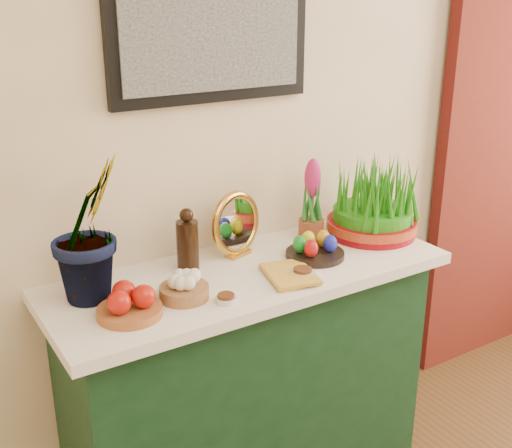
{
  "coord_description": "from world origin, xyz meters",
  "views": [
    {
      "loc": [
        -1.37,
        0.29,
        1.8
      ],
      "look_at": [
        -0.33,
        1.95,
        1.07
      ],
      "focal_mm": 45.0,
      "sensor_mm": 36.0,
      "label": 1
    }
  ],
  "objects": [
    {
      "name": "spice_dish_right",
      "position": [
        -0.21,
        1.85,
        0.9
      ],
      "size": [
        0.08,
        0.08,
        0.03
      ],
      "color": "silver",
      "rests_on": "tablecloth"
    },
    {
      "name": "sideboard",
      "position": [
        -0.33,
        2.0,
        0.42
      ],
      "size": [
        1.3,
        0.45,
        0.85
      ],
      "primitive_type": "cube",
      "color": "#15391F",
      "rests_on": "ground"
    },
    {
      "name": "vinegar_cruet",
      "position": [
        -0.5,
        2.11,
        0.99
      ],
      "size": [
        0.08,
        0.08,
        0.22
      ],
      "color": "black",
      "rests_on": "tablecloth"
    },
    {
      "name": "hyacinth_pink",
      "position": [
        0.02,
        2.11,
        1.03
      ],
      "size": [
        0.1,
        0.1,
        0.32
      ],
      "color": "brown",
      "rests_on": "tablecloth"
    },
    {
      "name": "mirror",
      "position": [
        -0.3,
        2.14,
        1.0
      ],
      "size": [
        0.24,
        0.12,
        0.24
      ],
      "color": "gold",
      "rests_on": "tablecloth"
    },
    {
      "name": "egg_plate",
      "position": [
        -0.07,
        1.97,
        0.92
      ],
      "size": [
        0.24,
        0.24,
        0.09
      ],
      "color": "black",
      "rests_on": "tablecloth"
    },
    {
      "name": "apple_bowl",
      "position": [
        -0.8,
        1.9,
        0.93
      ],
      "size": [
        0.21,
        0.21,
        0.1
      ],
      "color": "#995328",
      "rests_on": "tablecloth"
    },
    {
      "name": "tablecloth",
      "position": [
        -0.33,
        2.0,
        0.87
      ],
      "size": [
        1.4,
        0.55,
        0.04
      ],
      "primitive_type": "cube",
      "color": "white",
      "rests_on": "sideboard"
    },
    {
      "name": "hyacinth_green",
      "position": [
        -0.84,
        2.08,
        1.19
      ],
      "size": [
        0.38,
        0.36,
        0.59
      ],
      "primitive_type": "imported",
      "rotation": [
        0.0,
        0.0,
        0.51
      ],
      "color": "#257827",
      "rests_on": "tablecloth"
    },
    {
      "name": "wheatgrass_sabzeh",
      "position": [
        0.25,
        2.03,
        1.02
      ],
      "size": [
        0.35,
        0.35,
        0.29
      ],
      "color": "maroon",
      "rests_on": "tablecloth"
    },
    {
      "name": "spice_dish_left",
      "position": [
        -0.52,
        1.83,
        0.9
      ],
      "size": [
        0.07,
        0.07,
        0.03
      ],
      "color": "silver",
      "rests_on": "tablecloth"
    },
    {
      "name": "book",
      "position": [
        -0.32,
        1.89,
        0.9
      ],
      "size": [
        0.19,
        0.23,
        0.03
      ],
      "primitive_type": "imported",
      "rotation": [
        0.0,
        0.0,
        -0.25
      ],
      "color": "gold",
      "rests_on": "tablecloth"
    },
    {
      "name": "garlic_basket",
      "position": [
        -0.61,
        1.92,
        0.93
      ],
      "size": [
        0.2,
        0.2,
        0.09
      ],
      "color": "#99663D",
      "rests_on": "tablecloth"
    }
  ]
}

